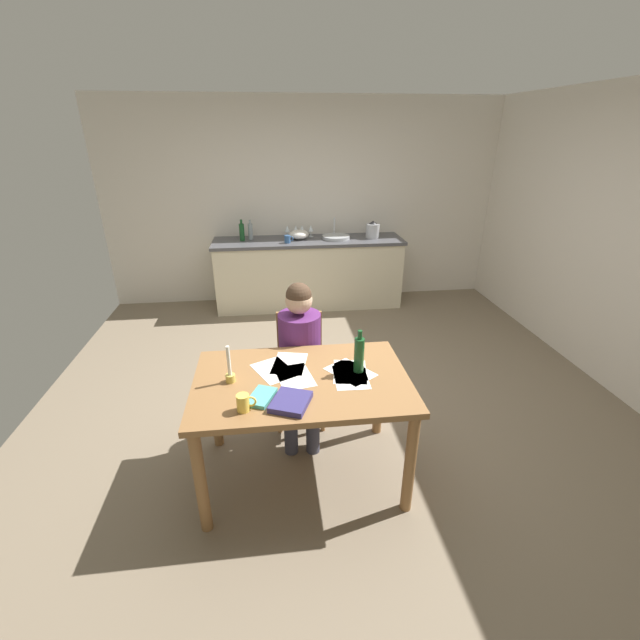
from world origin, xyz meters
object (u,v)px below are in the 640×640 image
object	(u,v)px
dining_table	(302,393)
mixing_bowl	(299,234)
chair_at_table	(300,362)
teacup_on_counter	(288,239)
person_seated	(300,351)
wine_glass_near_sink	(311,228)
sink_unit	(336,237)
wine_glass_back_right	(287,229)
book_magazine	(291,402)
bottle_oil	(242,232)
coffee_mug	(244,403)
bottle_vinegar	(250,231)
book_cookery	(261,397)
wine_bottle_on_table	(359,354)
stovetop_kettle	(373,230)
candlestick	(230,372)
wine_glass_back_left	(296,229)
wine_glass_by_kettle	(302,229)

from	to	relation	value
dining_table	mixing_bowl	size ratio (longest dim) A/B	5.26
chair_at_table	teacup_on_counter	bearing A→B (deg)	89.23
person_seated	wine_glass_near_sink	distance (m)	2.79
sink_unit	mixing_bowl	bearing A→B (deg)	175.47
wine_glass_back_right	book_magazine	bearing A→B (deg)	-92.60
bottle_oil	coffee_mug	bearing A→B (deg)	-87.34
bottle_vinegar	dining_table	bearing A→B (deg)	-82.95
book_cookery	wine_glass_back_right	bearing A→B (deg)	108.14
wine_bottle_on_table	teacup_on_counter	size ratio (longest dim) A/B	2.57
mixing_bowl	wine_glass_back_right	xyz separation A→B (m)	(-0.14, 0.11, 0.05)
coffee_mug	stovetop_kettle	size ratio (longest dim) A/B	0.50
candlestick	wine_glass_back_left	xyz separation A→B (m)	(0.63, 3.26, 0.17)
bottle_oil	wine_glass_back_left	size ratio (longest dim) A/B	1.74
candlestick	book_magazine	distance (m)	0.46
wine_bottle_on_table	wine_glass_near_sink	size ratio (longest dim) A/B	1.90
sink_unit	dining_table	bearing A→B (deg)	-102.64
wine_bottle_on_table	teacup_on_counter	xyz separation A→B (m)	(-0.30, 2.93, 0.05)
book_magazine	wine_glass_back_left	size ratio (longest dim) A/B	1.48
wine_glass_near_sink	mixing_bowl	bearing A→B (deg)	-147.48
coffee_mug	bottle_vinegar	xyz separation A→B (m)	(-0.05, 3.50, 0.19)
bottle_vinegar	wine_glass_near_sink	xyz separation A→B (m)	(0.79, 0.06, 0.00)
book_magazine	coffee_mug	bearing A→B (deg)	-152.66
coffee_mug	teacup_on_counter	distance (m)	3.29
bottle_vinegar	chair_at_table	bearing A→B (deg)	-80.29
person_seated	bottle_vinegar	xyz separation A→B (m)	(-0.43, 2.69, 0.33)
coffee_mug	wine_glass_back_right	world-z (taller)	wine_glass_back_right
bottle_vinegar	stovetop_kettle	xyz separation A→B (m)	(1.58, -0.09, -0.01)
book_magazine	bottle_oil	xyz separation A→B (m)	(-0.42, 3.43, 0.23)
wine_glass_back_left	wine_glass_by_kettle	bearing A→B (deg)	0.00
book_magazine	bottle_oil	size ratio (longest dim) A/B	0.85
book_magazine	bottle_oil	distance (m)	3.46
person_seated	sink_unit	world-z (taller)	person_seated
dining_table	wine_bottle_on_table	distance (m)	0.44
coffee_mug	bottle_oil	bearing A→B (deg)	92.66
book_cookery	wine_glass_back_left	world-z (taller)	wine_glass_back_left
wine_glass_near_sink	coffee_mug	bearing A→B (deg)	-101.61
person_seated	book_cookery	world-z (taller)	person_seated
dining_table	wine_glass_by_kettle	xyz separation A→B (m)	(0.27, 3.28, 0.35)
bottle_oil	wine_glass_back_right	bearing A→B (deg)	11.15
dining_table	teacup_on_counter	size ratio (longest dim) A/B	11.90
wine_glass_by_kettle	teacup_on_counter	size ratio (longest dim) A/B	1.36
dining_table	candlestick	distance (m)	0.47
candlestick	wine_glass_near_sink	world-z (taller)	wine_glass_near_sink
coffee_mug	book_magazine	bearing A→B (deg)	5.13
person_seated	teacup_on_counter	xyz separation A→B (m)	(0.04, 2.45, 0.27)
coffee_mug	bottle_oil	xyz separation A→B (m)	(-0.16, 3.45, 0.19)
dining_table	book_magazine	size ratio (longest dim) A/B	5.92
mixing_bowl	book_magazine	bearing A→B (deg)	-95.04
mixing_bowl	wine_glass_back_left	distance (m)	0.12
bottle_vinegar	book_magazine	bearing A→B (deg)	-84.83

